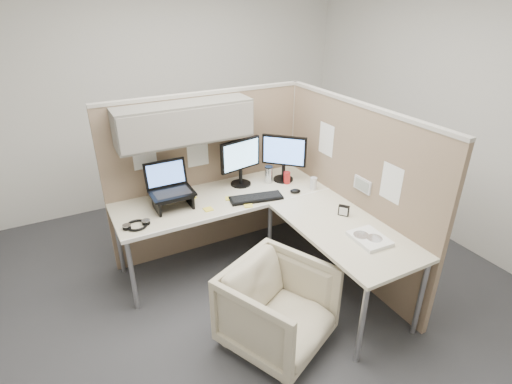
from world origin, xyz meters
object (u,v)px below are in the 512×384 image
office_chair (278,305)px  monitor_left (240,159)px  keyboard (256,198)px  desk (265,213)px

office_chair → monitor_left: (0.33, 1.30, 0.64)m
office_chair → monitor_left: bearing=50.3°
office_chair → keyboard: 1.07m
desk → office_chair: (-0.30, -0.74, -0.33)m
office_chair → keyboard: size_ratio=1.49×
keyboard → desk: bearing=-83.9°
desk → keyboard: (0.02, 0.20, 0.05)m
desk → office_chair: desk is taller
keyboard → office_chair: bearing=-97.0°
desk → keyboard: keyboard is taller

